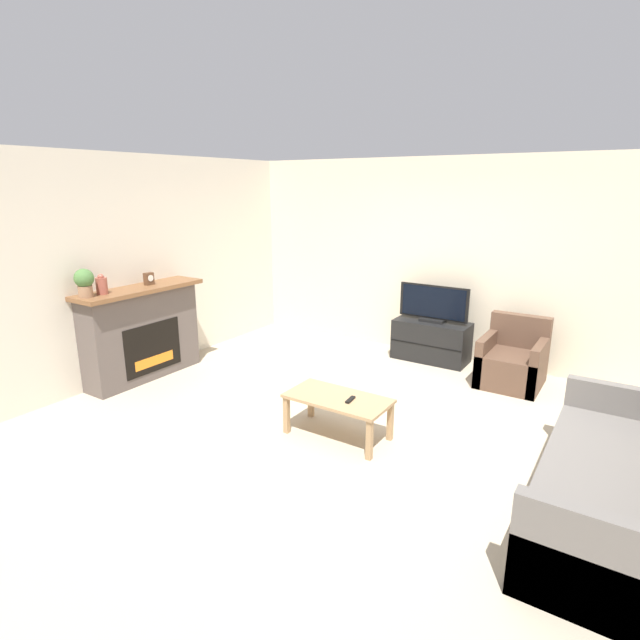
# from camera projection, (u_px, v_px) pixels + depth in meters

# --- Properties ---
(ground_plane) EXTENTS (24.00, 24.00, 0.00)m
(ground_plane) POSITION_uv_depth(u_px,v_px,m) (364.00, 418.00, 5.15)
(ground_plane) COLOR tan
(wall_back) EXTENTS (12.00, 0.06, 2.70)m
(wall_back) POSITION_uv_depth(u_px,v_px,m) (450.00, 260.00, 6.73)
(wall_back) COLOR beige
(wall_back) RESTS_ON ground
(wall_left) EXTENTS (0.06, 12.00, 2.70)m
(wall_left) POSITION_uv_depth(u_px,v_px,m) (155.00, 264.00, 6.42)
(wall_left) COLOR beige
(wall_left) RESTS_ON ground
(fireplace) EXTENTS (0.50, 1.59, 1.15)m
(fireplace) POSITION_uv_depth(u_px,v_px,m) (142.00, 332.00, 6.12)
(fireplace) COLOR #564C47
(fireplace) RESTS_ON ground
(mantel_vase_left) EXTENTS (0.12, 0.12, 0.23)m
(mantel_vase_left) POSITION_uv_depth(u_px,v_px,m) (102.00, 285.00, 5.55)
(mantel_vase_left) COLOR #994C3D
(mantel_vase_left) RESTS_ON fireplace
(mantel_clock) EXTENTS (0.08, 0.11, 0.15)m
(mantel_clock) POSITION_uv_depth(u_px,v_px,m) (149.00, 279.00, 6.07)
(mantel_clock) COLOR brown
(mantel_clock) RESTS_ON fireplace
(potted_plant) EXTENTS (0.21, 0.21, 0.31)m
(potted_plant) POSITION_uv_depth(u_px,v_px,m) (84.00, 281.00, 5.37)
(potted_plant) COLOR #936B4C
(potted_plant) RESTS_ON fireplace
(tv_stand) EXTENTS (1.00, 0.47, 0.55)m
(tv_stand) POSITION_uv_depth(u_px,v_px,m) (431.00, 341.00, 6.81)
(tv_stand) COLOR black
(tv_stand) RESTS_ON ground
(tv) EXTENTS (0.95, 0.18, 0.50)m
(tv) POSITION_uv_depth(u_px,v_px,m) (433.00, 305.00, 6.67)
(tv) COLOR black
(tv) RESTS_ON tv_stand
(armchair) EXTENTS (0.70, 0.76, 0.80)m
(armchair) POSITION_uv_depth(u_px,v_px,m) (512.00, 362.00, 5.99)
(armchair) COLOR brown
(armchair) RESTS_ON ground
(coffee_table) EXTENTS (0.98, 0.50, 0.40)m
(coffee_table) POSITION_uv_depth(u_px,v_px,m) (338.00, 402.00, 4.70)
(coffee_table) COLOR #A37F56
(coffee_table) RESTS_ON ground
(remote) EXTENTS (0.05, 0.15, 0.02)m
(remote) POSITION_uv_depth(u_px,v_px,m) (350.00, 400.00, 4.61)
(remote) COLOR black
(remote) RESTS_ON coffee_table
(couch) EXTENTS (0.96, 2.15, 0.90)m
(couch) POSITION_uv_depth(u_px,v_px,m) (624.00, 490.00, 3.46)
(couch) COLOR #66605B
(couch) RESTS_ON ground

